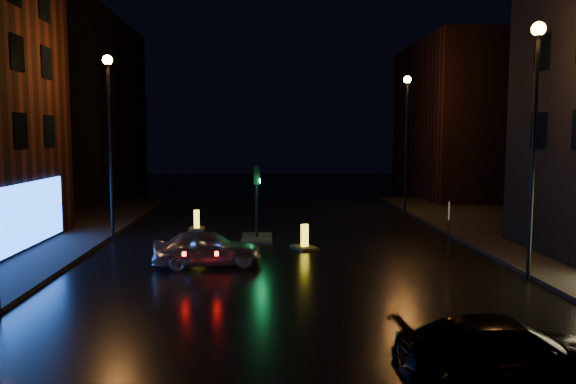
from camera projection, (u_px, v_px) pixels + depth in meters
name	position (u px, v px, depth m)	size (l,w,h in m)	color
ground	(307.00, 357.00, 12.19)	(120.00, 120.00, 0.00)	black
building_far_left	(76.00, 109.00, 45.53)	(8.00, 16.00, 14.00)	black
building_far_right	(464.00, 120.00, 44.11)	(8.00, 14.00, 12.00)	black
street_lamp_lfar	(109.00, 118.00, 25.18)	(0.44, 0.44, 8.37)	black
street_lamp_rnear	(535.00, 111.00, 17.97)	(0.44, 0.44, 8.37)	black
street_lamp_rfar	(406.00, 123.00, 33.87)	(0.44, 0.44, 8.37)	black
traffic_signal	(257.00, 229.00, 26.00)	(1.40, 2.40, 3.45)	black
silver_hatchback	(207.00, 248.00, 20.63)	(1.59, 3.95, 1.35)	#B1B5B9
dark_sedan	(506.00, 351.00, 10.84)	(1.77, 4.34, 1.26)	black
bollard_near	(305.00, 243.00, 23.85)	(1.20, 1.41, 1.05)	black
bollard_far	(197.00, 225.00, 28.66)	(0.81, 1.18, 1.01)	black
road_sign_right	(449.00, 215.00, 22.38)	(0.23, 0.51, 2.17)	black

